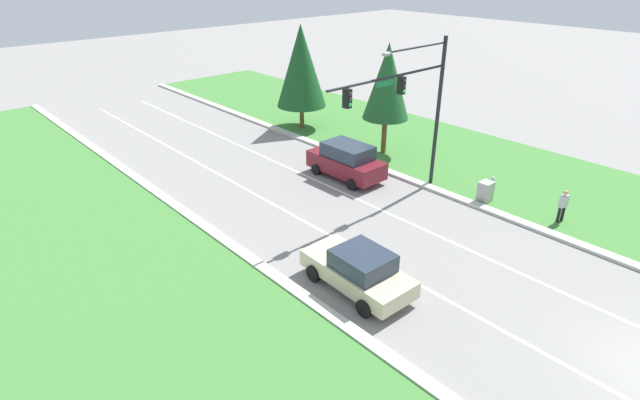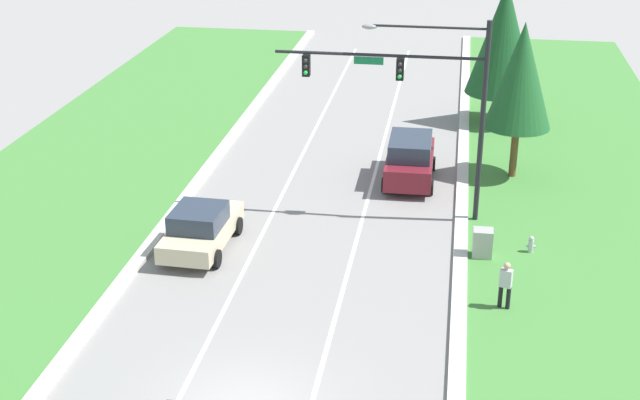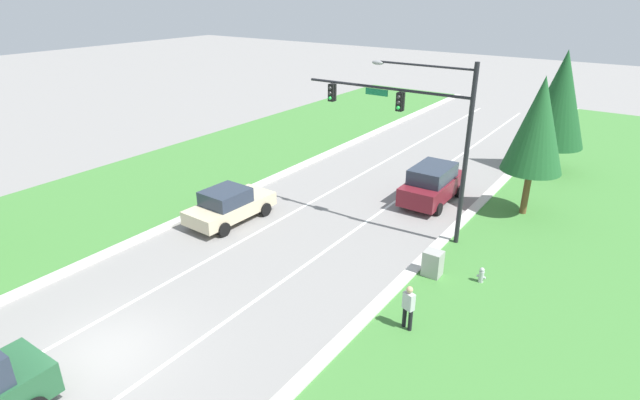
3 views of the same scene
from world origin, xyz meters
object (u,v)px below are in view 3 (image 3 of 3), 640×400
object	(u,v)px
burgundy_suv	(432,184)
pedestrian	(408,306)
fire_hydrant	(481,276)
conifer_far_right_tree	(560,99)
conifer_near_right_tree	(538,125)
champagne_sedan	(229,205)
traffic_signal_mast	(418,120)
utility_cabinet	(433,264)

from	to	relation	value
burgundy_suv	pedestrian	world-z (taller)	burgundy_suv
fire_hydrant	conifer_far_right_tree	world-z (taller)	conifer_far_right_tree
pedestrian	fire_hydrant	size ratio (longest dim) A/B	2.41
conifer_far_right_tree	burgundy_suv	bearing A→B (deg)	-114.75
conifer_near_right_tree	champagne_sedan	bearing A→B (deg)	-142.19
conifer_near_right_tree	conifer_far_right_tree	bearing A→B (deg)	93.76
traffic_signal_mast	fire_hydrant	bearing A→B (deg)	-31.31
champagne_sedan	pedestrian	xyz separation A→B (m)	(10.77, -2.76, 0.10)
burgundy_suv	champagne_sedan	distance (m)	10.53
conifer_near_right_tree	conifer_far_right_tree	distance (m)	7.45
pedestrian	burgundy_suv	bearing A→B (deg)	-52.82
fire_hydrant	utility_cabinet	bearing A→B (deg)	-161.04
traffic_signal_mast	conifer_near_right_tree	size ratio (longest dim) A/B	1.16
fire_hydrant	burgundy_suv	bearing A→B (deg)	126.98
traffic_signal_mast	burgundy_suv	size ratio (longest dim) A/B	1.73
champagne_sedan	fire_hydrant	world-z (taller)	champagne_sedan
fire_hydrant	conifer_near_right_tree	bearing A→B (deg)	92.78
utility_cabinet	traffic_signal_mast	bearing A→B (deg)	128.13
utility_cabinet	conifer_far_right_tree	bearing A→B (deg)	86.70
traffic_signal_mast	pedestrian	xyz separation A→B (m)	(3.15, -6.77, -4.32)
fire_hydrant	conifer_near_right_tree	size ratio (longest dim) A/B	0.10
utility_cabinet	pedestrian	world-z (taller)	pedestrian
traffic_signal_mast	conifer_far_right_tree	world-z (taller)	traffic_signal_mast
traffic_signal_mast	conifer_near_right_tree	xyz separation A→B (m)	(3.88, 4.91, -0.67)
burgundy_suv	utility_cabinet	world-z (taller)	burgundy_suv
pedestrian	fire_hydrant	world-z (taller)	pedestrian
burgundy_suv	fire_hydrant	size ratio (longest dim) A/B	6.54
traffic_signal_mast	champagne_sedan	bearing A→B (deg)	-152.20
utility_cabinet	pedestrian	xyz separation A→B (m)	(0.66, -3.59, 0.38)
burgundy_suv	conifer_near_right_tree	bearing A→B (deg)	13.64
conifer_far_right_tree	conifer_near_right_tree	bearing A→B (deg)	-86.24
conifer_far_right_tree	pedestrian	bearing A→B (deg)	-90.71
burgundy_suv	traffic_signal_mast	bearing A→B (deg)	-82.28
traffic_signal_mast	conifer_near_right_tree	distance (m)	6.29
conifer_far_right_tree	utility_cabinet	bearing A→B (deg)	-93.30
burgundy_suv	pedestrian	bearing A→B (deg)	-71.22
champagne_sedan	fire_hydrant	bearing A→B (deg)	8.84
pedestrian	conifer_near_right_tree	xyz separation A→B (m)	(0.72, 11.68, 3.64)
pedestrian	traffic_signal_mast	bearing A→B (deg)	-47.18
traffic_signal_mast	pedestrian	world-z (taller)	traffic_signal_mast
traffic_signal_mast	fire_hydrant	xyz separation A→B (m)	(4.24, -2.58, -4.91)
burgundy_suv	utility_cabinet	bearing A→B (deg)	-66.92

